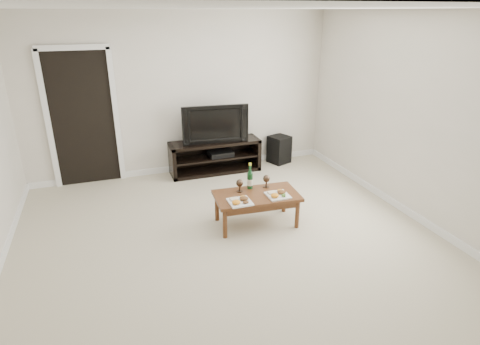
% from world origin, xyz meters
% --- Properties ---
extents(floor, '(5.50, 5.50, 0.00)m').
position_xyz_m(floor, '(0.00, 0.00, 0.00)').
color(floor, beige).
rests_on(floor, ground).
extents(back_wall, '(5.00, 0.04, 2.60)m').
position_xyz_m(back_wall, '(0.00, 2.77, 1.30)').
color(back_wall, silver).
rests_on(back_wall, ground).
extents(ceiling, '(5.00, 5.50, 0.04)m').
position_xyz_m(ceiling, '(0.00, 0.00, 2.62)').
color(ceiling, white).
rests_on(ceiling, back_wall).
extents(doorway, '(0.90, 0.02, 2.05)m').
position_xyz_m(doorway, '(-1.55, 2.73, 1.02)').
color(doorway, black).
rests_on(doorway, ground).
extents(media_console, '(1.52, 0.45, 0.55)m').
position_xyz_m(media_console, '(0.46, 2.50, 0.28)').
color(media_console, black).
rests_on(media_console, ground).
extents(television, '(1.10, 0.24, 0.63)m').
position_xyz_m(television, '(0.46, 2.50, 0.86)').
color(television, black).
rests_on(television, media_console).
extents(av_receiver, '(0.41, 0.32, 0.08)m').
position_xyz_m(av_receiver, '(0.55, 2.48, 0.33)').
color(av_receiver, black).
rests_on(av_receiver, media_console).
extents(subwoofer, '(0.42, 0.42, 0.49)m').
position_xyz_m(subwoofer, '(1.68, 2.56, 0.25)').
color(subwoofer, black).
rests_on(subwoofer, ground).
extents(coffee_table, '(1.10, 0.65, 0.42)m').
position_xyz_m(coffee_table, '(0.46, 0.57, 0.21)').
color(coffee_table, brown).
rests_on(coffee_table, ground).
extents(plate_left, '(0.27, 0.27, 0.07)m').
position_xyz_m(plate_left, '(0.18, 0.42, 0.45)').
color(plate_left, white).
rests_on(plate_left, coffee_table).
extents(plate_right, '(0.27, 0.27, 0.07)m').
position_xyz_m(plate_right, '(0.69, 0.44, 0.45)').
color(plate_right, white).
rests_on(plate_right, coffee_table).
extents(wine_bottle, '(0.07, 0.07, 0.35)m').
position_xyz_m(wine_bottle, '(0.45, 0.78, 0.59)').
color(wine_bottle, '#0E3617').
rests_on(wine_bottle, coffee_table).
extents(goblet_left, '(0.09, 0.09, 0.17)m').
position_xyz_m(goblet_left, '(0.28, 0.72, 0.51)').
color(goblet_left, '#3A2B1F').
rests_on(goblet_left, coffee_table).
extents(goblet_right, '(0.09, 0.09, 0.17)m').
position_xyz_m(goblet_right, '(0.66, 0.74, 0.51)').
color(goblet_right, '#3A2B1F').
rests_on(goblet_right, coffee_table).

